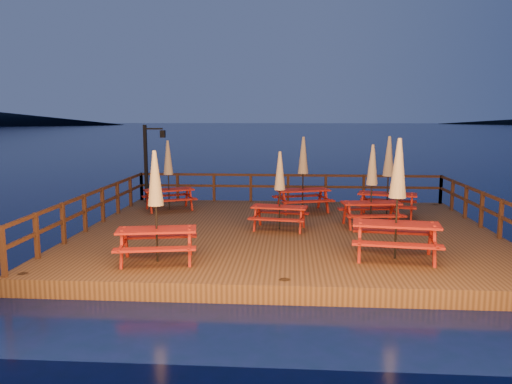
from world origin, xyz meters
TOP-DOWN VIEW (x-y plane):
  - ground at (0.00, 0.00)m, footprint 500.00×500.00m
  - deck at (0.00, 0.00)m, footprint 12.00×10.00m
  - deck_piles at (0.00, 0.00)m, footprint 11.44×9.44m
  - railing at (0.00, 1.78)m, footprint 11.80×9.75m
  - lamp_post at (-5.39, 4.55)m, footprint 0.85×0.18m
  - picnic_table_0 at (-0.22, 0.01)m, footprint 1.81×1.56m
  - picnic_table_1 at (2.54, 0.59)m, footprint 1.90×1.63m
  - picnic_table_2 at (-4.25, 2.89)m, footprint 2.18×2.04m
  - picnic_table_3 at (0.53, 2.88)m, footprint 2.21×1.99m
  - picnic_table_4 at (2.58, -2.87)m, footprint 2.19×1.89m
  - picnic_table_5 at (3.31, 2.08)m, footprint 2.19×1.95m
  - picnic_table_6 at (-2.96, -3.51)m, footprint 2.03×1.78m

SIDE VIEW (x-z plane):
  - deck_piles at x=0.00m, z-range -1.00..0.40m
  - ground at x=0.00m, z-range 0.00..0.00m
  - deck at x=0.00m, z-range 0.00..0.40m
  - railing at x=0.00m, z-range 0.61..1.71m
  - picnic_table_0 at x=-0.22m, z-range 0.45..2.76m
  - picnic_table_2 at x=-4.25m, z-range 0.45..2.92m
  - picnic_table_1 at x=2.54m, z-range 0.45..2.94m
  - picnic_table_6 at x=-2.96m, z-range 0.45..3.02m
  - picnic_table_3 at x=0.53m, z-range 0.45..3.08m
  - picnic_table_5 at x=3.31m, z-range 0.45..3.14m
  - picnic_table_4 at x=2.58m, z-range 0.46..3.29m
  - lamp_post at x=-5.39m, z-range 0.70..3.70m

